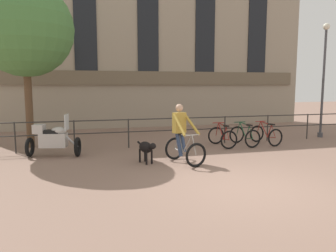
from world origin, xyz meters
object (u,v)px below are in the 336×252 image
(dog, at_px, (146,148))
(parked_motorcycle, at_px, (53,139))
(parked_bicycle_near_lamp, at_px, (222,137))
(parked_bicycle_mid_right, at_px, (266,135))
(street_lamp, at_px, (324,75))
(cyclist_with_bike, at_px, (182,136))
(parked_bicycle_mid_left, at_px, (245,136))

(dog, height_order, parked_motorcycle, parked_motorcycle)
(parked_motorcycle, bearing_deg, parked_bicycle_near_lamp, -75.73)
(parked_bicycle_mid_right, xyz_separation_m, street_lamp, (3.22, 0.90, 2.32))
(cyclist_with_bike, distance_m, street_lamp, 7.96)
(dog, bearing_deg, parked_bicycle_near_lamp, 8.55)
(parked_bicycle_near_lamp, distance_m, parked_bicycle_mid_right, 1.80)
(cyclist_with_bike, height_order, dog, cyclist_with_bike)
(parked_motorcycle, relative_size, street_lamp, 0.35)
(parked_bicycle_near_lamp, height_order, street_lamp, street_lamp)
(parked_bicycle_mid_left, relative_size, parked_bicycle_mid_right, 0.98)
(parked_bicycle_mid_left, bearing_deg, dog, 18.75)
(cyclist_with_bike, bearing_deg, dog, 157.00)
(parked_bicycle_near_lamp, xyz_separation_m, parked_bicycle_mid_right, (1.80, 0.00, 0.00))
(parked_motorcycle, xyz_separation_m, parked_bicycle_mid_right, (7.66, 0.20, -0.20))
(parked_motorcycle, bearing_deg, dog, -108.96)
(cyclist_with_bike, height_order, parked_bicycle_mid_right, cyclist_with_bike)
(parked_bicycle_near_lamp, bearing_deg, street_lamp, -172.02)
(cyclist_with_bike, relative_size, street_lamp, 0.35)
(cyclist_with_bike, bearing_deg, parked_bicycle_near_lamp, 26.49)
(parked_motorcycle, xyz_separation_m, parked_bicycle_mid_left, (6.76, 0.20, -0.20))
(parked_motorcycle, bearing_deg, street_lamp, -71.88)
(cyclist_with_bike, xyz_separation_m, parked_bicycle_near_lamp, (2.16, 1.95, -0.41))
(parked_motorcycle, distance_m, parked_bicycle_mid_right, 7.66)
(dog, xyz_separation_m, parked_bicycle_mid_right, (5.00, 1.82, -0.10))
(parked_bicycle_near_lamp, distance_m, street_lamp, 5.60)
(parked_motorcycle, height_order, parked_bicycle_mid_right, parked_motorcycle)
(cyclist_with_bike, bearing_deg, parked_bicycle_mid_left, 16.91)
(parked_bicycle_near_lamp, bearing_deg, parked_motorcycle, -0.29)
(dog, relative_size, parked_motorcycle, 0.54)
(parked_bicycle_mid_left, bearing_deg, parked_motorcycle, -3.49)
(cyclist_with_bike, xyz_separation_m, street_lamp, (7.17, 2.85, 1.92))
(cyclist_with_bike, xyz_separation_m, parked_bicycle_mid_right, (3.96, 1.95, -0.41))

